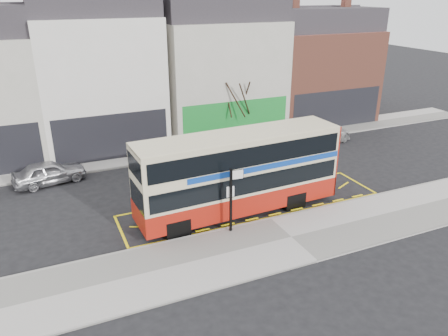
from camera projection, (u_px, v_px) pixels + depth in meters
name	position (u px, v px, depth m)	size (l,w,h in m)	color
ground	(267.00, 217.00, 21.95)	(120.00, 120.00, 0.00)	black
pavement	(291.00, 238.00, 19.97)	(40.00, 4.00, 0.15)	#A8A49F
kerb	(271.00, 219.00, 21.60)	(40.00, 0.15, 0.15)	gray
far_pavement	(192.00, 149.00, 31.23)	(50.00, 3.00, 0.15)	#A8A49F
road_markings	(252.00, 204.00, 23.30)	(14.00, 3.40, 0.01)	yellow
terrace_left	(97.00, 71.00, 30.57)	(8.00, 8.01, 11.80)	silver
terrace_green_shop	(215.00, 66.00, 34.02)	(9.00, 8.01, 11.30)	beige
terrace_right	(312.00, 65.00, 37.57)	(9.00, 8.01, 10.30)	#99503D
double_decker_bus	(240.00, 172.00, 21.74)	(10.57, 2.85, 4.19)	beige
bus_stop_post	(232.00, 194.00, 19.78)	(0.77, 0.16, 3.13)	black
car_silver	(49.00, 172.00, 25.56)	(1.64, 4.09, 1.39)	#B7B7BC
car_grey	(223.00, 150.00, 29.16)	(1.50, 4.29, 1.41)	#37393E
car_white	(323.00, 134.00, 32.19)	(2.01, 4.95, 1.44)	silver
street_tree_right	(237.00, 89.00, 31.20)	(2.74, 2.74, 5.91)	#311E16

